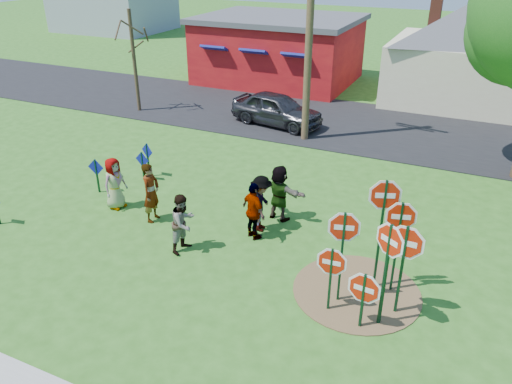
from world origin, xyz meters
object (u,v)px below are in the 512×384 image
(person_a, at_px, (115,183))
(suv, at_px, (277,109))
(stop_sign_c, at_px, (388,252))
(stop_sign_a, at_px, (331,267))
(utility_pole, at_px, (310,15))
(stop_sign_b, at_px, (384,207))
(person_b, at_px, (151,193))
(stop_sign_d, at_px, (400,225))

(person_a, relative_size, suv, 0.39)
(stop_sign_c, distance_m, suv, 14.12)
(stop_sign_a, xyz_separation_m, utility_pole, (-4.43, 10.64, 4.02))
(stop_sign_b, relative_size, person_b, 1.64)
(utility_pole, bearing_deg, suv, 146.24)
(stop_sign_a, relative_size, person_b, 0.96)
(person_b, bearing_deg, stop_sign_a, -109.54)
(person_a, bearing_deg, stop_sign_c, -94.84)
(stop_sign_a, relative_size, stop_sign_b, 0.58)
(person_b, distance_m, utility_pole, 9.98)
(stop_sign_a, relative_size, person_a, 1.05)
(person_b, xyz_separation_m, suv, (0.01, 10.06, -0.16))
(person_a, bearing_deg, stop_sign_b, -86.97)
(person_a, xyz_separation_m, suv, (1.60, 9.86, -0.07))
(stop_sign_b, relative_size, person_a, 1.81)
(person_a, height_order, suv, person_a)
(stop_sign_c, bearing_deg, person_a, -159.51)
(stop_sign_d, bearing_deg, suv, 109.75)
(stop_sign_d, height_order, utility_pole, utility_pole)
(stop_sign_b, xyz_separation_m, person_b, (-7.11, 0.51, -1.35))
(stop_sign_d, height_order, person_b, stop_sign_d)
(stop_sign_b, distance_m, person_b, 7.25)
(stop_sign_a, relative_size, suv, 0.41)
(stop_sign_a, distance_m, person_a, 8.17)
(stop_sign_c, height_order, utility_pole, utility_pole)
(stop_sign_a, distance_m, suv, 13.47)
(stop_sign_c, height_order, suv, stop_sign_c)
(stop_sign_a, height_order, suv, stop_sign_a)
(stop_sign_c, relative_size, utility_pole, 0.28)
(stop_sign_b, bearing_deg, stop_sign_a, -141.19)
(stop_sign_a, relative_size, stop_sign_c, 0.66)
(person_b, bearing_deg, stop_sign_b, -97.49)
(stop_sign_b, xyz_separation_m, stop_sign_d, (0.42, 0.06, -0.41))
(stop_sign_a, xyz_separation_m, stop_sign_c, (1.21, 0.00, 0.73))
(stop_sign_c, bearing_deg, utility_pole, 150.99)
(stop_sign_a, height_order, utility_pole, utility_pole)
(stop_sign_a, bearing_deg, suv, 113.63)
(stop_sign_b, distance_m, suv, 12.82)
(utility_pole, bearing_deg, stop_sign_d, -58.66)
(stop_sign_d, xyz_separation_m, utility_pole, (-5.64, 9.26, 3.35))
(stop_sign_d, height_order, suv, stop_sign_d)
(stop_sign_b, xyz_separation_m, suv, (-7.10, 10.57, -1.51))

